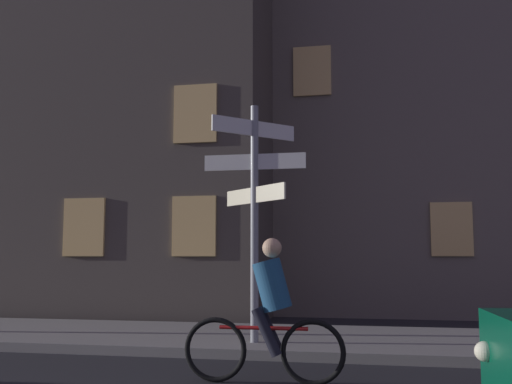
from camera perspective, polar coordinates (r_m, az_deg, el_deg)
name	(u,v)px	position (r m, az deg, el deg)	size (l,w,h in m)	color
sidewalk_kerb	(232,338)	(9.98, -2.37, -13.85)	(40.00, 3.12, 0.14)	gray
signpost	(254,198)	(9.00, -0.15, -0.58)	(1.57, 1.12, 3.57)	gray
cyclist	(268,316)	(6.76, 1.15, -11.77)	(1.82, 0.32, 1.61)	black
building_left_block	(132,26)	(19.11, -11.78, 15.33)	(9.49, 9.95, 16.72)	#4C443D
building_right_block	(484,54)	(18.73, 21.05, 12.29)	(12.25, 7.48, 14.40)	#6B6056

